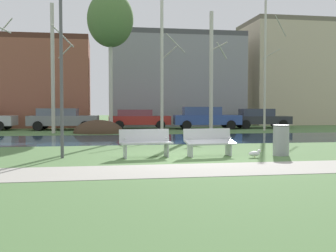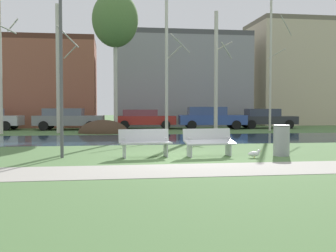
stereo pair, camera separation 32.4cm
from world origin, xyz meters
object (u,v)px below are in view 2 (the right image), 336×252
object	(u,v)px
bench_left	(145,142)
seagull	(255,154)
trash_bin	(281,140)
parked_wagon_fourth_blue	(211,117)
parked_sedan_second_grey	(68,118)
parked_hatch_third_red	(144,118)
streetlamp	(61,23)
parked_suv_fifth_dark	(265,118)
bench_right	(209,141)

from	to	relation	value
bench_left	seagull	xyz separation A→B (m)	(3.32, -0.64, -0.34)
trash_bin	parked_wagon_fourth_blue	xyz separation A→B (m)	(1.78, 16.28, 0.31)
parked_sedan_second_grey	parked_hatch_third_red	size ratio (longest dim) A/B	1.06
seagull	bench_left	bearing A→B (deg)	169.12
streetlamp	parked_hatch_third_red	xyz separation A→B (m)	(3.95, 16.64, -3.35)
parked_sedan_second_grey	parked_hatch_third_red	world-z (taller)	parked_sedan_second_grey
parked_hatch_third_red	parked_suv_fifth_dark	world-z (taller)	parked_suv_fifth_dark
bench_right	streetlamp	bearing A→B (deg)	177.08
bench_left	parked_wagon_fourth_blue	size ratio (longest dim) A/B	0.34
bench_right	parked_sedan_second_grey	distance (m)	17.26
trash_bin	parked_suv_fifth_dark	xyz separation A→B (m)	(6.06, 16.71, 0.25)
bench_left	streetlamp	size ratio (longest dim) A/B	0.26
streetlamp	parked_wagon_fourth_blue	size ratio (longest dim) A/B	1.29
parked_hatch_third_red	parked_suv_fifth_dark	bearing A→B (deg)	-2.52
bench_right	seagull	bearing A→B (deg)	-26.40
parked_sedan_second_grey	parked_wagon_fourth_blue	distance (m)	10.01
parked_wagon_fourth_blue	parked_suv_fifth_dark	size ratio (longest dim) A/B	1.12
bench_left	parked_hatch_third_red	distance (m)	16.93
bench_left	parked_hatch_third_red	bearing A→B (deg)	85.21
bench_right	streetlamp	world-z (taller)	streetlamp
bench_left	streetlamp	bearing A→B (deg)	174.76
trash_bin	parked_suv_fifth_dark	world-z (taller)	parked_suv_fifth_dark
trash_bin	seagull	world-z (taller)	trash_bin
bench_right	parked_wagon_fourth_blue	size ratio (longest dim) A/B	0.34
streetlamp	parked_hatch_third_red	size ratio (longest dim) A/B	1.39
parked_sedan_second_grey	seagull	bearing A→B (deg)	-66.89
parked_hatch_third_red	parked_wagon_fourth_blue	distance (m)	4.80
bench_left	trash_bin	size ratio (longest dim) A/B	1.67
streetlamp	parked_suv_fifth_dark	world-z (taller)	streetlamp
trash_bin	seagull	distance (m)	1.17
bench_right	parked_hatch_third_red	size ratio (longest dim) A/B	0.37
bench_left	parked_suv_fifth_dark	bearing A→B (deg)	57.71
bench_left	trash_bin	world-z (taller)	trash_bin
parked_sedan_second_grey	bench_right	bearing A→B (deg)	-69.99
trash_bin	parked_sedan_second_grey	size ratio (longest dim) A/B	0.21
bench_right	parked_suv_fifth_dark	distance (m)	18.48
bench_left	streetlamp	world-z (taller)	streetlamp
bench_right	trash_bin	size ratio (longest dim) A/B	1.67
parked_hatch_third_red	bench_left	bearing A→B (deg)	-94.79
bench_left	parked_sedan_second_grey	xyz separation A→B (m)	(-3.87, 16.22, 0.31)
parked_suv_fifth_dark	parked_wagon_fourth_blue	bearing A→B (deg)	-174.16
bench_left	trash_bin	distance (m)	4.36
seagull	parked_wagon_fourth_blue	size ratio (longest dim) A/B	0.09
parked_sedan_second_grey	bench_left	bearing A→B (deg)	-76.57
parked_sedan_second_grey	parked_wagon_fourth_blue	bearing A→B (deg)	-1.05
bench_right	parked_wagon_fourth_blue	world-z (taller)	parked_wagon_fourth_blue
parked_sedan_second_grey	parked_suv_fifth_dark	distance (m)	14.29
streetlamp	bench_right	bearing A→B (deg)	-2.92
bench_right	parked_sedan_second_grey	world-z (taller)	parked_sedan_second_grey
bench_right	trash_bin	bearing A→B (deg)	-5.95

